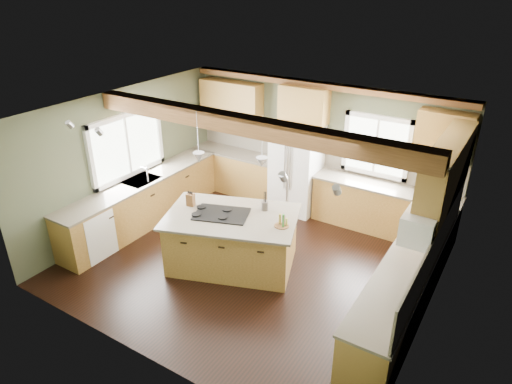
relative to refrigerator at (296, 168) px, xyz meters
The scene contains 37 objects.
floor 2.32m from the refrigerator, 81.95° to the right, with size 5.60×5.60×0.00m, color black.
ceiling 2.73m from the refrigerator, 81.95° to the right, with size 5.60×5.60×0.00m, color silver.
wall_back 0.63m from the refrigerator, 51.71° to the left, with size 5.60×5.60×0.00m, color #4C563D.
wall_left 3.30m from the refrigerator, 139.70° to the right, with size 5.00×5.00×0.00m, color #4C563D.
wall_right 3.78m from the refrigerator, 34.37° to the right, with size 5.00×5.00×0.00m, color #4C563D.
ceiling_beam 2.82m from the refrigerator, 82.64° to the right, with size 5.55×0.26×0.26m, color #4F3016.
soffit_trim 1.69m from the refrigerator, 43.03° to the left, with size 5.55×0.20×0.10m, color #4F3016.
backsplash_back 0.57m from the refrigerator, 50.58° to the left, with size 5.58×0.03×0.58m, color brown.
backsplash_right 3.73m from the refrigerator, 33.86° to the right, with size 0.03×3.70×0.58m, color brown.
base_cab_back_left 1.56m from the refrigerator, behind, with size 2.02×0.60×0.88m, color brown.
counter_back_left 1.49m from the refrigerator, behind, with size 2.06×0.64×0.04m, color brown.
base_cab_back_right 1.85m from the refrigerator, ahead, with size 2.62×0.60×0.88m, color brown.
counter_back_right 1.79m from the refrigerator, ahead, with size 2.66×0.64×0.04m, color brown.
base_cab_left 3.06m from the refrigerator, 136.74° to the right, with size 0.60×3.70×0.88m, color brown.
counter_left 3.02m from the refrigerator, 136.74° to the right, with size 0.64×3.74×0.04m, color brown.
base_cab_right 3.51m from the refrigerator, 36.47° to the right, with size 0.60×3.70×0.88m, color brown.
counter_right 3.48m from the refrigerator, 36.47° to the right, with size 0.64×3.74×0.04m, color brown.
upper_cab_back_left 2.00m from the refrigerator, behind, with size 1.40×0.35×0.90m, color brown.
upper_cab_over_fridge 1.27m from the refrigerator, 90.00° to the left, with size 0.96×0.35×0.70m, color brown.
upper_cab_right 3.34m from the refrigerator, 22.64° to the right, with size 0.35×2.20×0.90m, color brown.
upper_cab_back_corner 2.81m from the refrigerator, ahead, with size 0.90×0.35×0.90m, color brown.
window_left 3.30m from the refrigerator, 140.15° to the right, with size 0.04×1.60×1.05m, color white.
window_back 1.63m from the refrigerator, 13.94° to the left, with size 1.10×0.04×1.00m, color white.
sink 3.02m from the refrigerator, 136.74° to the right, with size 0.50×0.65×0.03m, color #262628.
faucet 2.90m from the refrigerator, 134.30° to the right, with size 0.02×0.02×0.28m, color #B2B2B7.
dishwasher 4.05m from the refrigerator, 123.02° to the right, with size 0.60×0.60×0.84m, color white.
oven 4.40m from the refrigerator, 50.38° to the right, with size 0.60×0.72×0.84m, color white.
microwave 3.66m from the refrigerator, 37.00° to the right, with size 0.40×0.70×0.38m, color white.
pendant_left 2.71m from the refrigerator, 99.79° to the right, with size 0.18×0.18×0.16m, color #B2B2B7.
pendant_right 2.42m from the refrigerator, 77.01° to the right, with size 0.18×0.18×0.16m, color #B2B2B7.
refrigerator is the anchor object (origin of this frame).
island 2.37m from the refrigerator, 89.17° to the right, with size 1.97×1.20×0.88m, color brown.
island_top 2.32m from the refrigerator, 89.17° to the right, with size 2.10×1.33×0.04m, color brown.
cooktop 2.38m from the refrigerator, 92.90° to the right, with size 0.85×0.57×0.02m, color black.
knife_block 2.51m from the refrigerator, 107.24° to the right, with size 0.13×0.10×0.21m, color #573A1A.
utensil_crock 1.91m from the refrigerator, 78.35° to the right, with size 0.11×0.11×0.15m, color #36302B.
bottle_tray 2.36m from the refrigerator, 68.13° to the right, with size 0.23×0.23×0.21m, color brown, non-canonical shape.
Camera 1 is at (3.45, -5.43, 4.45)m, focal length 32.00 mm.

